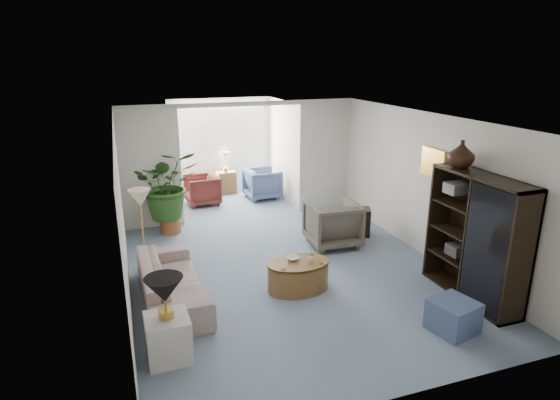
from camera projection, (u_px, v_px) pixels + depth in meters
name	position (u px, v px, depth m)	size (l,w,h in m)	color
floor	(292.00, 275.00, 7.52)	(6.00, 6.00, 0.00)	gray
sunroom_floor	(232.00, 203.00, 11.22)	(2.60, 2.60, 0.00)	gray
back_pier_left	(151.00, 168.00, 9.26)	(1.20, 0.12, 2.50)	white
back_pier_right	(325.00, 156.00, 10.45)	(1.20, 0.12, 2.50)	white
back_header	(242.00, 104.00, 9.50)	(2.60, 0.12, 0.10)	white
window_pane	(221.00, 138.00, 11.78)	(2.20, 0.02, 1.50)	white
window_blinds	(221.00, 138.00, 11.75)	(2.20, 0.02, 1.50)	white
framed_picture	(434.00, 163.00, 7.70)	(0.04, 0.50, 0.40)	beige
sofa	(172.00, 282.00, 6.65)	(2.09, 0.82, 0.61)	#BDB3A0
end_table	(168.00, 338.00, 5.38)	(0.49, 0.49, 0.54)	silver
table_lamp	(164.00, 290.00, 5.20)	(0.44, 0.44, 0.30)	black
floor_lamp	(140.00, 198.00, 7.34)	(0.36, 0.36, 0.28)	#F5E3C3
coffee_table	(298.00, 276.00, 7.01)	(0.95, 0.95, 0.45)	brown
coffee_bowl	(293.00, 258.00, 7.01)	(0.19, 0.19, 0.05)	white
coffee_cup	(310.00, 261.00, 6.89)	(0.10, 0.10, 0.09)	silver
wingback_chair	(332.00, 224.00, 8.62)	(0.90, 0.93, 0.84)	#645E4F
side_table_dark	(358.00, 222.00, 9.15)	(0.45, 0.36, 0.54)	black
entertainment_cabinet	(476.00, 238.00, 6.61)	(0.44, 1.65, 1.84)	black
cabinet_urn	(461.00, 154.00, 6.73)	(0.38, 0.38, 0.40)	black
ottoman	(453.00, 316.00, 5.95)	(0.52, 0.52, 0.41)	#4A597F
plant_pot	(170.00, 225.00, 9.29)	(0.40, 0.40, 0.32)	#99522C
house_plant	(167.00, 184.00, 9.04)	(1.23, 1.07, 1.37)	#29511B
sunroom_chair_blue	(262.00, 184.00, 11.49)	(0.79, 0.81, 0.74)	#4A597F
sunroom_chair_maroon	(202.00, 190.00, 11.02)	(0.75, 0.77, 0.70)	maroon
sunroom_table	(226.00, 182.00, 11.96)	(0.47, 0.36, 0.57)	brown
shelf_clutter	(479.00, 229.00, 6.47)	(0.30, 1.19, 1.06)	#605D5A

